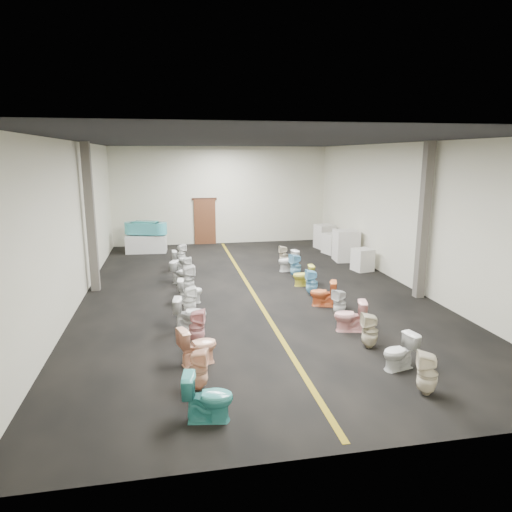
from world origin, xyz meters
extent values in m
plane|color=black|center=(0.00, 0.00, 0.00)|extent=(16.00, 16.00, 0.00)
plane|color=black|center=(0.00, 0.00, 4.50)|extent=(16.00, 16.00, 0.00)
plane|color=beige|center=(0.00, 8.00, 2.25)|extent=(10.00, 0.00, 10.00)
plane|color=beige|center=(0.00, -8.00, 2.25)|extent=(10.00, 0.00, 10.00)
plane|color=beige|center=(-5.00, 0.00, 2.25)|extent=(0.00, 16.00, 16.00)
plane|color=beige|center=(5.00, 0.00, 2.25)|extent=(0.00, 16.00, 16.00)
cube|color=olive|center=(0.00, 0.00, 0.00)|extent=(0.12, 15.60, 0.01)
cube|color=#562D19|center=(-0.80, 7.94, 1.05)|extent=(1.00, 0.10, 2.10)
cube|color=#331C11|center=(-0.80, 7.95, 2.12)|extent=(1.15, 0.08, 0.10)
cube|color=#59544C|center=(-4.75, 1.00, 2.25)|extent=(0.25, 0.25, 4.50)
cube|color=#59544C|center=(4.75, -1.50, 2.25)|extent=(0.25, 0.25, 4.50)
cube|color=silver|center=(-3.44, 6.51, 0.38)|extent=(1.73, 0.94, 0.75)
cube|color=#3EAAB4|center=(-3.44, 6.51, 1.05)|extent=(1.35, 1.01, 0.50)
cylinder|color=#3EAAB4|center=(-4.01, 6.71, 1.05)|extent=(0.66, 0.66, 0.50)
cylinder|color=#3EAAB4|center=(-2.87, 6.32, 1.05)|extent=(0.66, 0.66, 0.50)
cube|color=teal|center=(-3.44, 6.51, 1.25)|extent=(1.09, 0.76, 0.20)
cube|color=silver|center=(4.40, 1.75, 0.40)|extent=(0.74, 0.74, 0.81)
cube|color=silver|center=(4.40, 3.38, 0.61)|extent=(0.96, 0.96, 1.22)
cube|color=beige|center=(4.40, 4.75, 0.43)|extent=(0.93, 0.93, 0.86)
cube|color=silver|center=(4.40, 5.93, 0.53)|extent=(0.87, 0.87, 1.06)
imported|color=teal|center=(-1.92, -6.80, 0.40)|extent=(0.84, 0.56, 0.80)
imported|color=#F9BF9C|center=(-2.01, -5.78, 0.38)|extent=(0.42, 0.41, 0.76)
imported|color=#FEB994|center=(-1.95, -4.77, 0.40)|extent=(0.87, 0.65, 0.79)
imported|color=pink|center=(-1.91, -3.75, 0.40)|extent=(0.42, 0.41, 0.79)
imported|color=white|center=(-2.01, -2.84, 0.40)|extent=(0.83, 0.54, 0.79)
imported|color=white|center=(-1.98, -1.75, 0.37)|extent=(0.40, 0.40, 0.75)
imported|color=white|center=(-1.92, -0.80, 0.35)|extent=(0.72, 0.45, 0.70)
imported|color=silver|center=(-1.93, 0.17, 0.43)|extent=(0.45, 0.45, 0.86)
imported|color=silver|center=(-2.07, 1.23, 0.37)|extent=(0.84, 0.68, 0.75)
imported|color=white|center=(-1.89, 2.13, 0.34)|extent=(0.32, 0.31, 0.68)
imported|color=silver|center=(-2.03, 3.13, 0.36)|extent=(0.73, 0.44, 0.72)
imported|color=white|center=(-2.02, 4.27, 0.36)|extent=(0.44, 0.43, 0.72)
imported|color=beige|center=(1.91, -6.71, 0.39)|extent=(0.47, 0.46, 0.79)
imported|color=silver|center=(1.91, -5.72, 0.36)|extent=(0.78, 0.56, 0.72)
imported|color=beige|center=(1.76, -4.67, 0.39)|extent=(0.41, 0.40, 0.79)
imported|color=#F6AEAA|center=(1.71, -3.67, 0.38)|extent=(0.82, 0.59, 0.76)
imported|color=silver|center=(1.84, -2.66, 0.36)|extent=(0.44, 0.43, 0.73)
imported|color=orange|center=(1.69, -1.78, 0.37)|extent=(0.81, 0.62, 0.73)
imported|color=#7AC5E9|center=(1.70, -0.75, 0.39)|extent=(0.37, 0.37, 0.78)
imported|color=#F1E74C|center=(1.73, 0.25, 0.34)|extent=(0.69, 0.41, 0.68)
imported|color=#7DC1E4|center=(1.76, 1.27, 0.42)|extent=(0.47, 0.46, 0.83)
imported|color=white|center=(1.73, 2.21, 0.38)|extent=(0.81, 0.56, 0.75)
imported|color=beige|center=(1.84, 3.26, 0.36)|extent=(0.35, 0.34, 0.72)
camera|label=1|loc=(-2.39, -13.33, 4.12)|focal=32.00mm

